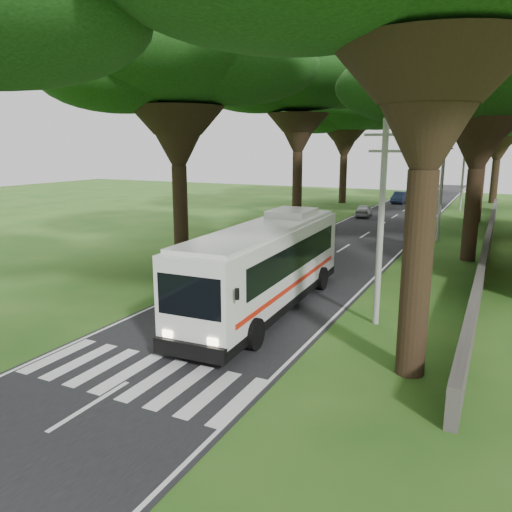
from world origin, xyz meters
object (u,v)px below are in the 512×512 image
object	(u,v)px
pole_near	(381,221)
distant_car_a	(364,211)
coach_bus	(267,265)
pole_mid	(442,185)
distant_car_c	(428,195)
pedestrian	(175,271)
pole_far	(463,172)
distant_car_b	(400,197)

from	to	relation	value
pole_near	distant_car_a	bearing A→B (deg)	105.29
coach_bus	pole_mid	bearing A→B (deg)	74.60
coach_bus	distant_car_a	distance (m)	30.93
distant_car_c	pedestrian	bearing A→B (deg)	83.69
pole_near	pole_far	distance (m)	40.00
pole_mid	distant_car_c	bearing A→B (deg)	98.90
pole_mid	distant_car_a	size ratio (longest dim) A/B	2.22
pole_far	distant_car_b	size ratio (longest dim) A/B	1.91
distant_car_b	distant_car_c	distance (m)	5.88
pole_near	coach_bus	xyz separation A→B (m)	(-4.70, -0.32, -2.18)
pole_near	distant_car_c	xyz separation A→B (m)	(-4.70, 50.01, -3.55)
distant_car_b	distant_car_c	xyz separation A→B (m)	(2.70, 5.22, -0.09)
distant_car_b	coach_bus	bearing A→B (deg)	-84.39
pole_near	distant_car_b	world-z (taller)	pole_near
distant_car_c	coach_bus	bearing A→B (deg)	89.99
pole_mid	pedestrian	size ratio (longest dim) A/B	4.30
pedestrian	coach_bus	bearing A→B (deg)	-118.91
pole_far	distant_car_c	xyz separation A→B (m)	(-4.70, 10.01, -3.55)
pole_mid	pole_far	distance (m)	20.00
pedestrian	pole_mid	bearing A→B (deg)	-47.04
pole_mid	pedestrian	world-z (taller)	pole_mid
pole_far	coach_bus	size ratio (longest dim) A/B	0.63
pole_mid	distant_car_c	size ratio (longest dim) A/B	1.94
distant_car_c	pole_near	bearing A→B (deg)	95.36
coach_bus	distant_car_a	world-z (taller)	coach_bus
coach_bus	distant_car_b	world-z (taller)	coach_bus
distant_car_a	pedestrian	world-z (taller)	pedestrian
pole_near	coach_bus	world-z (taller)	pole_near
pedestrian	pole_near	bearing A→B (deg)	-112.73
distant_car_b	pole_near	bearing A→B (deg)	-78.43
pole_near	distant_car_b	distance (m)	45.53
distant_car_a	pedestrian	distance (m)	29.84
pole_near	pole_mid	xyz separation A→B (m)	(0.00, 20.00, 0.00)
pedestrian	distant_car_c	bearing A→B (deg)	-25.71
pole_mid	distant_car_b	bearing A→B (deg)	106.61
distant_car_c	pedestrian	distance (m)	49.72
distant_car_a	distant_car_b	world-z (taller)	distant_car_b
pole_near	distant_car_a	distance (m)	31.68
coach_bus	distant_car_b	distance (m)	45.22
pole_far	pedestrian	size ratio (longest dim) A/B	4.30
pole_near	pole_mid	bearing A→B (deg)	90.00
pole_mid	pedestrian	xyz separation A→B (m)	(-10.16, -19.41, -3.25)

